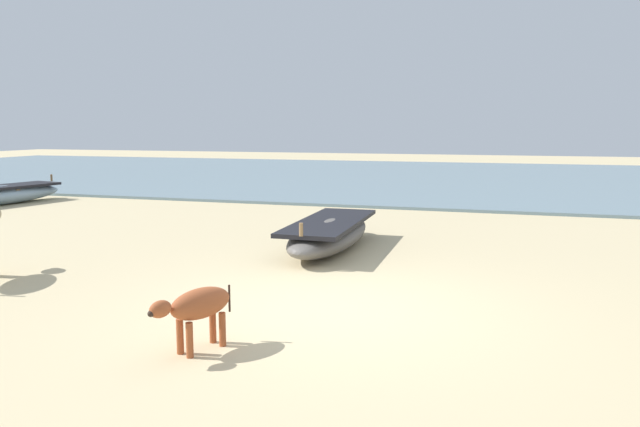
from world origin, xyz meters
The scene contains 4 objects.
ground centered at (0.00, 0.00, 0.00)m, with size 80.00×80.00×0.00m, color #CCB789.
sea_water centered at (0.00, 18.59, 0.04)m, with size 60.00×20.00×0.08m, color slate.
fishing_boat_0 centered at (-0.97, 3.30, 0.28)m, with size 1.07×3.46×0.71m.
calf_near_rust centered at (-0.85, -1.66, 0.44)m, with size 0.55×0.90×0.61m.
Camera 1 is at (1.83, -6.53, 2.12)m, focal length 33.40 mm.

